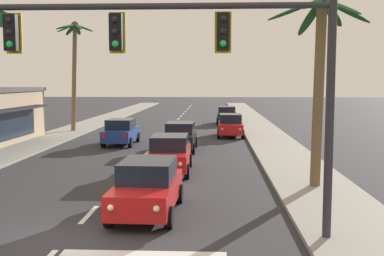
{
  "coord_description": "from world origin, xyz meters",
  "views": [
    {
      "loc": [
        3.88,
        -11.61,
        4.15
      ],
      "look_at": [
        2.97,
        8.0,
        2.2
      ],
      "focal_mm": 44.53,
      "sensor_mm": 36.0,
      "label": 1
    }
  ],
  "objects_px": {
    "sedan_parked_nearest_kerb": "(230,125)",
    "palm_right_second": "(320,56)",
    "traffic_signal_mast": "(183,51)",
    "sedan_fifth_in_queue": "(180,136)",
    "sedan_parked_mid_kerb": "(227,115)",
    "sedan_oncoming_far": "(121,132)",
    "palm_left_third": "(74,55)",
    "sedan_third_in_queue": "(169,154)",
    "sedan_lead_at_stop_bar": "(147,187)"
  },
  "relations": [
    {
      "from": "sedan_third_in_queue",
      "to": "sedan_oncoming_far",
      "type": "xyz_separation_m",
      "value": [
        -4.03,
        9.27,
        0.0
      ]
    },
    {
      "from": "sedan_parked_mid_kerb",
      "to": "sedan_third_in_queue",
      "type": "bearing_deg",
      "value": -97.56
    },
    {
      "from": "sedan_lead_at_stop_bar",
      "to": "sedan_parked_nearest_kerb",
      "type": "height_order",
      "value": "same"
    },
    {
      "from": "traffic_signal_mast",
      "to": "sedan_lead_at_stop_bar",
      "type": "relative_size",
      "value": 2.43
    },
    {
      "from": "sedan_lead_at_stop_bar",
      "to": "sedan_parked_mid_kerb",
      "type": "distance_m",
      "value": 31.53
    },
    {
      "from": "sedan_parked_nearest_kerb",
      "to": "sedan_parked_mid_kerb",
      "type": "height_order",
      "value": "same"
    },
    {
      "from": "sedan_parked_nearest_kerb",
      "to": "palm_right_second",
      "type": "xyz_separation_m",
      "value": [
        2.74,
        -17.27,
        4.22
      ]
    },
    {
      "from": "traffic_signal_mast",
      "to": "sedan_parked_mid_kerb",
      "type": "relative_size",
      "value": 2.43
    },
    {
      "from": "sedan_parked_mid_kerb",
      "to": "palm_left_third",
      "type": "height_order",
      "value": "palm_left_third"
    },
    {
      "from": "sedan_parked_mid_kerb",
      "to": "sedan_parked_nearest_kerb",
      "type": "bearing_deg",
      "value": -90.05
    },
    {
      "from": "sedan_third_in_queue",
      "to": "sedan_fifth_in_queue",
      "type": "relative_size",
      "value": 1.0
    },
    {
      "from": "traffic_signal_mast",
      "to": "sedan_parked_nearest_kerb",
      "type": "xyz_separation_m",
      "value": [
        2.02,
        23.38,
        -4.05
      ]
    },
    {
      "from": "sedan_lead_at_stop_bar",
      "to": "sedan_parked_mid_kerb",
      "type": "bearing_deg",
      "value": 83.96
    },
    {
      "from": "sedan_lead_at_stop_bar",
      "to": "sedan_fifth_in_queue",
      "type": "xyz_separation_m",
      "value": [
        0.05,
        13.59,
        0.0
      ]
    },
    {
      "from": "sedan_third_in_queue",
      "to": "palm_left_third",
      "type": "relative_size",
      "value": 0.5
    },
    {
      "from": "sedan_lead_at_stop_bar",
      "to": "palm_right_second",
      "type": "distance_m",
      "value": 8.23
    },
    {
      "from": "sedan_parked_mid_kerb",
      "to": "palm_right_second",
      "type": "height_order",
      "value": "palm_right_second"
    },
    {
      "from": "sedan_lead_at_stop_bar",
      "to": "sedan_fifth_in_queue",
      "type": "relative_size",
      "value": 1.01
    },
    {
      "from": "sedan_lead_at_stop_bar",
      "to": "palm_left_third",
      "type": "relative_size",
      "value": 0.51
    },
    {
      "from": "sedan_fifth_in_queue",
      "to": "palm_left_third",
      "type": "xyz_separation_m",
      "value": [
        -9.13,
        9.68,
        5.37
      ]
    },
    {
      "from": "sedan_parked_nearest_kerb",
      "to": "sedan_parked_mid_kerb",
      "type": "xyz_separation_m",
      "value": [
        0.01,
        10.42,
        0.0
      ]
    },
    {
      "from": "sedan_oncoming_far",
      "to": "palm_right_second",
      "type": "relative_size",
      "value": 0.6
    },
    {
      "from": "traffic_signal_mast",
      "to": "sedan_parked_nearest_kerb",
      "type": "distance_m",
      "value": 23.81
    },
    {
      "from": "sedan_parked_mid_kerb",
      "to": "palm_right_second",
      "type": "bearing_deg",
      "value": -84.37
    },
    {
      "from": "traffic_signal_mast",
      "to": "sedan_oncoming_far",
      "type": "xyz_separation_m",
      "value": [
        -5.26,
        18.5,
        -4.05
      ]
    },
    {
      "from": "sedan_third_in_queue",
      "to": "sedan_oncoming_far",
      "type": "relative_size",
      "value": 1.0
    },
    {
      "from": "traffic_signal_mast",
      "to": "palm_right_second",
      "type": "height_order",
      "value": "palm_right_second"
    },
    {
      "from": "traffic_signal_mast",
      "to": "sedan_oncoming_far",
      "type": "height_order",
      "value": "traffic_signal_mast"
    },
    {
      "from": "sedan_parked_nearest_kerb",
      "to": "palm_right_second",
      "type": "height_order",
      "value": "palm_right_second"
    },
    {
      "from": "sedan_fifth_in_queue",
      "to": "sedan_parked_mid_kerb",
      "type": "bearing_deg",
      "value": 79.59
    },
    {
      "from": "sedan_lead_at_stop_bar",
      "to": "sedan_parked_nearest_kerb",
      "type": "bearing_deg",
      "value": 81.02
    },
    {
      "from": "sedan_lead_at_stop_bar",
      "to": "palm_right_second",
      "type": "relative_size",
      "value": 0.61
    },
    {
      "from": "sedan_lead_at_stop_bar",
      "to": "sedan_third_in_queue",
      "type": "relative_size",
      "value": 1.01
    },
    {
      "from": "sedan_third_in_queue",
      "to": "sedan_oncoming_far",
      "type": "bearing_deg",
      "value": 113.52
    },
    {
      "from": "sedan_oncoming_far",
      "to": "sedan_lead_at_stop_bar",
      "type": "bearing_deg",
      "value": -76.09
    },
    {
      "from": "sedan_oncoming_far",
      "to": "palm_right_second",
      "type": "height_order",
      "value": "palm_right_second"
    },
    {
      "from": "traffic_signal_mast",
      "to": "sedan_fifth_in_queue",
      "type": "height_order",
      "value": "traffic_signal_mast"
    },
    {
      "from": "sedan_fifth_in_queue",
      "to": "palm_left_third",
      "type": "height_order",
      "value": "palm_left_third"
    },
    {
      "from": "sedan_lead_at_stop_bar",
      "to": "sedan_third_in_queue",
      "type": "bearing_deg",
      "value": 89.54
    },
    {
      "from": "sedan_fifth_in_queue",
      "to": "palm_right_second",
      "type": "xyz_separation_m",
      "value": [
        5.99,
        -9.93,
        4.22
      ]
    },
    {
      "from": "sedan_parked_mid_kerb",
      "to": "palm_right_second",
      "type": "distance_m",
      "value": 28.14
    },
    {
      "from": "sedan_fifth_in_queue",
      "to": "palm_right_second",
      "type": "height_order",
      "value": "palm_right_second"
    },
    {
      "from": "traffic_signal_mast",
      "to": "sedan_third_in_queue",
      "type": "distance_m",
      "value": 10.16
    },
    {
      "from": "sedan_third_in_queue",
      "to": "palm_right_second",
      "type": "xyz_separation_m",
      "value": [
        5.99,
        -3.13,
        4.22
      ]
    },
    {
      "from": "sedan_fifth_in_queue",
      "to": "sedan_parked_nearest_kerb",
      "type": "bearing_deg",
      "value": 66.1
    },
    {
      "from": "sedan_lead_at_stop_bar",
      "to": "sedan_parked_mid_kerb",
      "type": "relative_size",
      "value": 1.0
    },
    {
      "from": "sedan_parked_nearest_kerb",
      "to": "palm_left_third",
      "type": "xyz_separation_m",
      "value": [
        -12.38,
        2.33,
        5.37
      ]
    },
    {
      "from": "palm_left_third",
      "to": "sedan_third_in_queue",
      "type": "bearing_deg",
      "value": -61.0
    },
    {
      "from": "sedan_fifth_in_queue",
      "to": "sedan_parked_mid_kerb",
      "type": "xyz_separation_m",
      "value": [
        3.26,
        17.76,
        0.0
      ]
    },
    {
      "from": "sedan_oncoming_far",
      "to": "palm_right_second",
      "type": "xyz_separation_m",
      "value": [
        10.02,
        -12.4,
        4.22
      ]
    }
  ]
}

